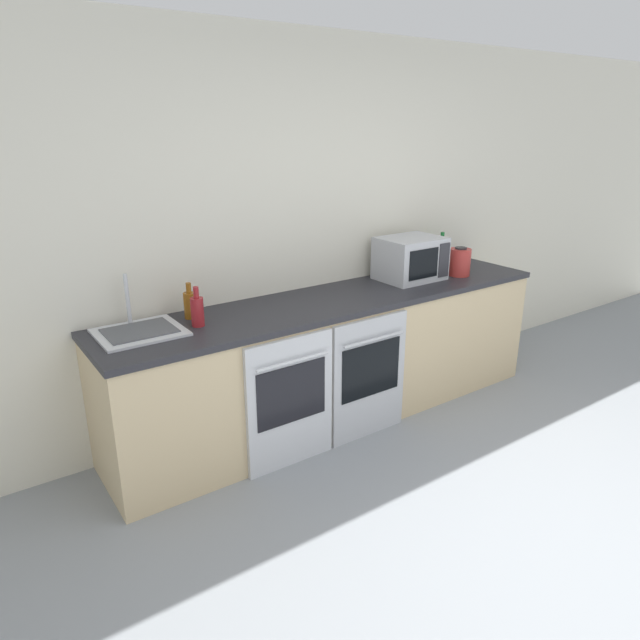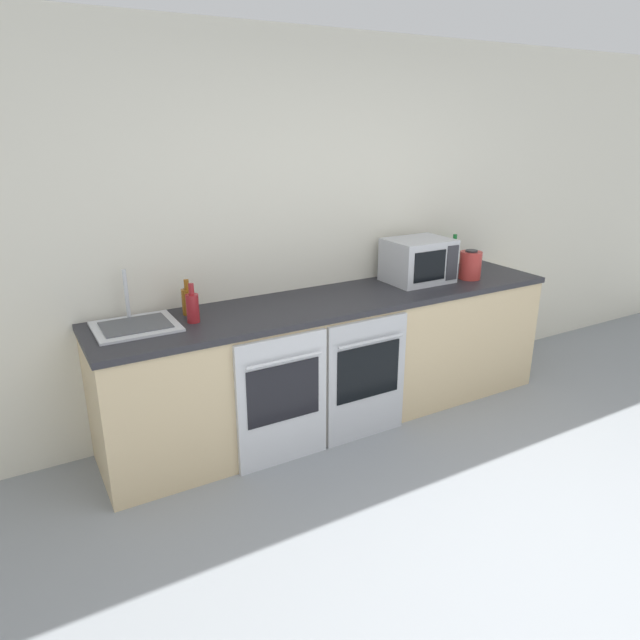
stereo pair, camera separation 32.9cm
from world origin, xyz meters
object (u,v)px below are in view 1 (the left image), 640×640
at_px(microwave, 410,258).
at_px(bottle_red, 197,311).
at_px(bottle_amber, 190,304).
at_px(kettle, 460,262).
at_px(sink, 139,330).
at_px(bottle_green, 441,254).
at_px(oven_right, 369,377).
at_px(oven_left, 291,402).

height_order(microwave, bottle_red, microwave).
bearing_deg(bottle_amber, kettle, -6.38).
height_order(kettle, sink, sink).
height_order(microwave, bottle_green, microwave).
bearing_deg(bottle_red, oven_right, -18.98).
height_order(oven_right, bottle_amber, bottle_amber).
bearing_deg(microwave, bottle_green, 15.08).
height_order(bottle_red, bottle_green, bottle_green).
distance_m(oven_left, bottle_green, 1.97).
bearing_deg(sink, bottle_red, -13.33).
distance_m(microwave, bottle_green, 0.48).
distance_m(bottle_green, bottle_amber, 2.19).
relative_size(bottle_red, kettle, 1.08).
relative_size(oven_left, sink, 1.80).
bearing_deg(kettle, oven_right, -166.24).
bearing_deg(bottle_green, oven_left, -163.39).
xyz_separation_m(microwave, bottle_red, (-1.74, -0.06, -0.07)).
height_order(microwave, kettle, microwave).
bearing_deg(bottle_green, bottle_red, -175.20).
xyz_separation_m(microwave, kettle, (0.39, -0.14, -0.05)).
height_order(bottle_green, bottle_amber, bottle_green).
relative_size(oven_left, microwave, 1.81).
bearing_deg(sink, kettle, -3.65).
relative_size(bottle_red, bottle_green, 0.82).
distance_m(bottle_green, kettle, 0.28).
distance_m(oven_left, bottle_amber, 0.85).
distance_m(oven_left, microwave, 1.53).
height_order(bottle_green, kettle, bottle_green).
bearing_deg(microwave, oven_right, -150.19).
height_order(oven_left, sink, sink).
bearing_deg(kettle, bottle_green, 74.44).
bearing_deg(sink, microwave, -0.47).
bearing_deg(kettle, oven_left, -171.05).
bearing_deg(oven_right, microwave, 29.81).
bearing_deg(oven_left, bottle_red, 139.15).
bearing_deg(kettle, sink, 176.35).
bearing_deg(microwave, bottle_amber, 176.78).
distance_m(microwave, bottle_red, 1.74).
relative_size(oven_left, bottle_green, 2.91).
height_order(bottle_red, bottle_amber, bottle_red).
bearing_deg(bottle_amber, microwave, -3.22).
bearing_deg(bottle_red, sink, 166.67).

